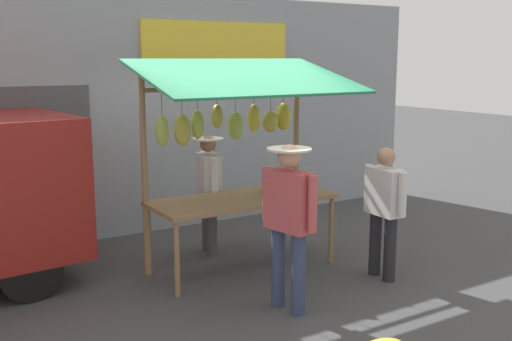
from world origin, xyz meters
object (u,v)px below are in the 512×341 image
(market_stall, at_px, (242,140))
(vendor_with_sunhat, at_px, (209,185))
(shopper_with_ponytail, at_px, (384,205))
(shopper_with_shopping_bag, at_px, (289,214))

(market_stall, xyz_separation_m, vendor_with_sunhat, (0.09, -0.69, -0.67))
(vendor_with_sunhat, relative_size, shopper_with_ponytail, 1.01)
(vendor_with_sunhat, height_order, shopper_with_ponytail, vendor_with_sunhat)
(market_stall, xyz_separation_m, shopper_with_shopping_bag, (0.27, 1.36, -0.56))
(vendor_with_sunhat, bearing_deg, shopper_with_shopping_bag, 7.91)
(market_stall, relative_size, shopper_with_shopping_bag, 1.48)
(vendor_with_sunhat, bearing_deg, shopper_with_ponytail, 47.20)
(market_stall, bearing_deg, shopper_with_ponytail, 134.86)
(market_stall, xyz_separation_m, shopper_with_ponytail, (-1.18, 1.18, -0.69))
(shopper_with_shopping_bag, bearing_deg, shopper_with_ponytail, -93.79)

